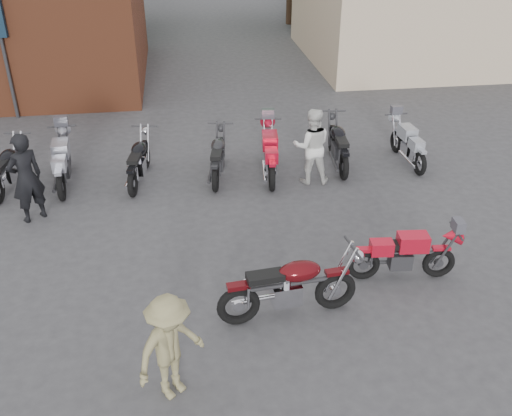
{
  "coord_description": "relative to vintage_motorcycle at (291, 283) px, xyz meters",
  "views": [
    {
      "loc": [
        -1.83,
        -7.32,
        6.13
      ],
      "look_at": [
        -0.54,
        1.82,
        0.9
      ],
      "focal_mm": 40.0,
      "sensor_mm": 36.0,
      "label": 1
    }
  ],
  "objects": [
    {
      "name": "person_dark",
      "position": [
        -4.75,
        3.79,
        0.31
      ],
      "size": [
        0.84,
        0.79,
        1.92
      ],
      "primitive_type": "imported",
      "rotation": [
        0.0,
        0.0,
        3.79
      ],
      "color": "black",
      "rests_on": "ground"
    },
    {
      "name": "row_bike_2",
      "position": [
        -2.59,
        5.29,
        -0.07
      ],
      "size": [
        0.99,
        2.09,
        1.16
      ],
      "primitive_type": null,
      "rotation": [
        0.0,
        0.0,
        1.4
      ],
      "color": "black",
      "rests_on": "ground"
    },
    {
      "name": "row_bike_0",
      "position": [
        -5.54,
        5.34,
        -0.08
      ],
      "size": [
        0.89,
        2.02,
        1.13
      ],
      "primitive_type": null,
      "rotation": [
        0.0,
        0.0,
        1.44
      ],
      "color": "black",
      "rests_on": "ground"
    },
    {
      "name": "stucco_building",
      "position": [
        8.77,
        15.21,
        1.1
      ],
      "size": [
        10.0,
        8.0,
        3.5
      ],
      "primitive_type": "cube",
      "color": "tan",
      "rests_on": "ground"
    },
    {
      "name": "sportbike",
      "position": [
        2.18,
        0.73,
        -0.11
      ],
      "size": [
        1.91,
        0.78,
        1.08
      ],
      "primitive_type": null,
      "rotation": [
        0.0,
        0.0,
        -0.09
      ],
      "color": "red",
      "rests_on": "ground"
    },
    {
      "name": "row_bike_5",
      "position": [
        2.26,
        5.5,
        -0.04
      ],
      "size": [
        0.86,
        2.16,
        1.22
      ],
      "primitive_type": null,
      "rotation": [
        0.0,
        0.0,
        1.49
      ],
      "color": "black",
      "rests_on": "ground"
    },
    {
      "name": "ground",
      "position": [
        0.27,
        0.21,
        -0.65
      ],
      "size": [
        90.0,
        90.0,
        0.0
      ],
      "primitive_type": "plane",
      "color": "#38383A"
    },
    {
      "name": "row_bike_6",
      "position": [
        4.04,
        5.41,
        -0.1
      ],
      "size": [
        0.74,
        1.94,
        1.1
      ],
      "primitive_type": null,
      "rotation": [
        0.0,
        0.0,
        1.63
      ],
      "color": "#9CA1AB",
      "rests_on": "ground"
    },
    {
      "name": "helmet",
      "position": [
        -0.12,
        0.77,
        -0.54
      ],
      "size": [
        0.32,
        0.32,
        0.23
      ],
      "primitive_type": "ellipsoid",
      "rotation": [
        0.0,
        0.0,
        -0.35
      ],
      "color": "#A63411",
      "rests_on": "ground"
    },
    {
      "name": "person_tan",
      "position": [
        -1.9,
        -1.38,
        0.17
      ],
      "size": [
        1.21,
        1.12,
        1.63
      ],
      "primitive_type": "imported",
      "rotation": [
        0.0,
        0.0,
        0.65
      ],
      "color": "#898155",
      "rests_on": "ground"
    },
    {
      "name": "row_bike_4",
      "position": [
        0.5,
        5.17,
        -0.04
      ],
      "size": [
        0.91,
        2.17,
        1.22
      ],
      "primitive_type": null,
      "rotation": [
        0.0,
        0.0,
        1.47
      ],
      "color": "#B00E25",
      "rests_on": "ground"
    },
    {
      "name": "vintage_motorcycle",
      "position": [
        0.0,
        0.0,
        0.0
      ],
      "size": [
        2.3,
        0.97,
        1.3
      ],
      "primitive_type": null,
      "rotation": [
        0.0,
        0.0,
        0.1
      ],
      "color": "#49090D",
      "rests_on": "ground"
    },
    {
      "name": "row_bike_3",
      "position": [
        -0.73,
        5.26,
        -0.07
      ],
      "size": [
        0.98,
        2.07,
        1.15
      ],
      "primitive_type": null,
      "rotation": [
        0.0,
        0.0,
        1.4
      ],
      "color": "black",
      "rests_on": "ground"
    },
    {
      "name": "person_light",
      "position": [
        1.4,
        4.71,
        0.25
      ],
      "size": [
        0.95,
        0.78,
        1.8
      ],
      "primitive_type": "imported",
      "rotation": [
        0.0,
        0.0,
        3.02
      ],
      "color": "silver",
      "rests_on": "ground"
    },
    {
      "name": "row_bike_1",
      "position": [
        -4.33,
        5.37,
        -0.04
      ],
      "size": [
        0.85,
        2.15,
        1.22
      ],
      "primitive_type": null,
      "rotation": [
        0.0,
        0.0,
        1.64
      ],
      "color": "#8F909C",
      "rests_on": "ground"
    }
  ]
}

